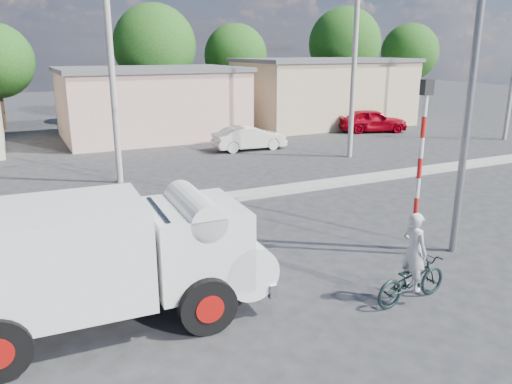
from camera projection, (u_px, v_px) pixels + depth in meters
name	position (u px, v px, depth m)	size (l,w,h in m)	color
ground_plane	(343.00, 308.00, 10.06)	(120.00, 120.00, 0.00)	#27282A
median	(204.00, 201.00, 16.94)	(40.00, 0.80, 0.16)	#99968E
truck	(110.00, 257.00, 9.17)	(5.99, 2.60, 2.43)	black
bicycle	(411.00, 280.00, 10.21)	(0.64, 1.85, 0.97)	black
cyclist	(413.00, 265.00, 10.12)	(0.59, 0.39, 1.63)	silver
car_cream	(249.00, 138.00, 25.75)	(1.32, 3.78, 1.24)	silver
car_red	(373.00, 120.00, 31.32)	(1.70, 4.23, 1.44)	#92000E
traffic_pole	(421.00, 154.00, 12.00)	(0.28, 0.18, 4.36)	red
streetlight	(470.00, 52.00, 11.48)	(2.34, 0.22, 9.00)	slate
building_row	(136.00, 101.00, 28.91)	(37.80, 7.30, 4.44)	beige
tree_row	(199.00, 50.00, 36.46)	(51.24, 7.43, 8.42)	#38281E
utility_poles	(241.00, 73.00, 20.67)	(35.40, 0.24, 8.00)	#99968E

